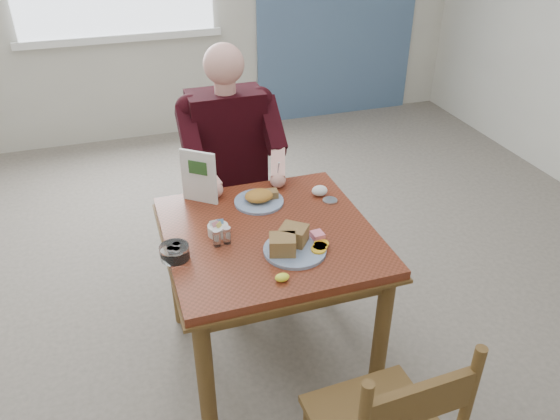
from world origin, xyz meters
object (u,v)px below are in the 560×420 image
object	(u,v)px
table	(269,252)
chair_far	(230,198)
diner	(231,153)
near_plate	(293,244)
far_plate	(260,198)

from	to	relation	value
table	chair_far	bearing A→B (deg)	90.00
diner	near_plate	size ratio (longest dim) A/B	3.95
table	far_plate	bearing A→B (deg)	83.00
table	diner	xyz separation A→B (m)	(0.00, 0.71, 0.17)
chair_far	near_plate	bearing A→B (deg)	-86.95
table	chair_far	distance (m)	0.81
near_plate	diner	bearing A→B (deg)	93.36
chair_far	diner	world-z (taller)	diner
far_plate	diner	bearing A→B (deg)	93.85
diner	near_plate	distance (m)	0.88
table	near_plate	size ratio (longest dim) A/B	2.62
chair_far	table	bearing A→B (deg)	-90.00
chair_far	diner	size ratio (longest dim) A/B	0.69
chair_far	far_plate	bearing A→B (deg)	-86.77
diner	far_plate	size ratio (longest dim) A/B	5.57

